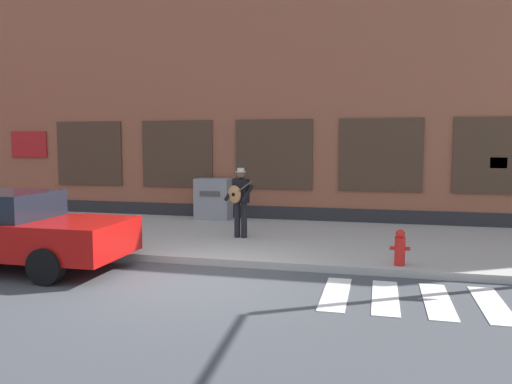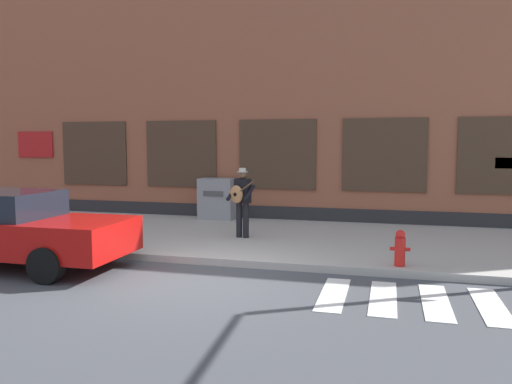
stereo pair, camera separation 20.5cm
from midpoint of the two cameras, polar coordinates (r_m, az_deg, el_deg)
ground_plane at (r=9.21m, az=-6.33°, el=-10.11°), size 160.00×160.00×0.00m
sidewalk at (r=12.85m, az=0.13°, el=-5.24°), size 28.00×5.58×0.15m
building_backdrop at (r=17.44m, az=4.31°, el=12.93°), size 28.00×4.06×9.48m
crosswalk at (r=8.63m, az=25.88°, el=-11.67°), size 5.20×1.90×0.01m
red_car at (r=11.09m, az=-25.41°, el=-3.87°), size 4.61×2.01×1.53m
busker at (r=12.32m, az=-1.18°, el=-0.71°), size 0.72×0.62×1.73m
utility_box at (r=15.49m, az=-4.10°, el=-0.77°), size 1.07×0.68×1.26m
fire_hydrant at (r=9.96m, az=16.71°, el=-6.18°), size 0.38×0.20×0.70m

